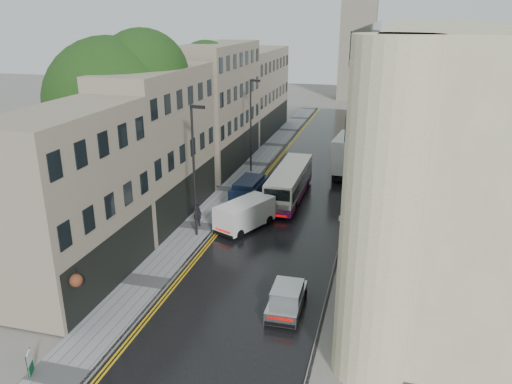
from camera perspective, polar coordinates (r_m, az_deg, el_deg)
The scene contains 16 objects.
road at distance 42.85m, azimuth 4.79°, elevation -0.51°, with size 9.00×85.00×0.02m, color black.
left_sidewalk at distance 44.15m, azimuth -2.69°, elevation 0.23°, with size 2.70×85.00×0.12m, color gray.
right_sidewalk at distance 42.30m, azimuth 12.00°, elevation -1.09°, with size 1.80×85.00×0.12m, color slate.
old_shop_row at distance 46.04m, azimuth -6.18°, elevation 8.61°, with size 4.50×56.00×12.00m, color gray, non-canonical shape.
modern_block at distance 39.06m, azimuth 19.82°, elevation 7.08°, with size 8.00×40.00×14.00m, color beige, non-canonical shape.
tree_near at distance 38.34m, azimuth -15.92°, elevation 7.18°, with size 10.56×10.56×13.89m, color black, non-canonical shape.
tree_far at distance 49.75m, azimuth -7.95°, elevation 9.64°, with size 9.24×9.24×12.46m, color black, non-canonical shape.
cream_bus at distance 39.52m, azimuth 1.62°, elevation -0.14°, with size 2.23×9.81×2.68m, color white, non-canonical shape.
white_lorry at distance 47.42m, azimuth 8.96°, elevation 3.83°, with size 2.25×7.51×3.94m, color white, non-canonical shape.
silver_hatchback at distance 25.78m, azimuth 1.30°, elevation -13.31°, with size 1.63×3.73×1.40m, color #999A9D, non-canonical shape.
white_van at distance 35.51m, azimuth -4.15°, elevation -3.01°, with size 2.01×4.69×2.12m, color white, non-canonical shape.
navy_van at distance 38.86m, azimuth -2.74°, elevation -0.66°, with size 1.94×4.85×2.47m, color black, non-canonical shape.
pedestrian at distance 36.58m, azimuth -6.71°, elevation -2.39°, with size 0.71×0.46×1.94m, color black.
lamp_post_near at distance 33.78m, azimuth -7.09°, elevation 2.16°, with size 1.02×0.23×9.09m, color black, non-canonical shape.
lamp_post_far at distance 48.16m, azimuth -0.61°, elevation 7.46°, with size 1.00×0.22×8.87m, color black, non-canonical shape.
estate_sign at distance 24.60m, azimuth -24.48°, elevation -17.39°, with size 0.08×0.62×1.04m, color silver, non-canonical shape.
Camera 1 is at (6.90, -12.13, 14.76)m, focal length 35.00 mm.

